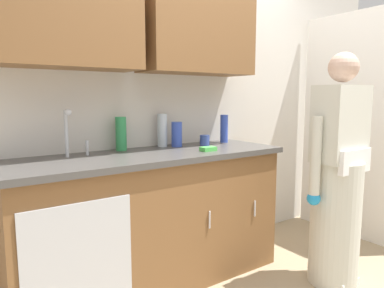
{
  "coord_description": "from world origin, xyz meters",
  "views": [
    {
      "loc": [
        -1.69,
        -1.44,
        1.32
      ],
      "look_at": [
        -0.3,
        0.55,
        1.0
      ],
      "focal_mm": 33.16,
      "sensor_mm": 36.0,
      "label": 1
    }
  ],
  "objects_px": {
    "bottle_soap": "(121,134)",
    "cup_by_sink": "(205,140)",
    "sink": "(81,162)",
    "sponge": "(208,149)",
    "bottle_cleaner_spray": "(162,130)",
    "bottle_water_short": "(177,134)",
    "bottle_water_tall": "(224,129)",
    "person_at_sink": "(337,188)"
  },
  "relations": [
    {
      "from": "bottle_cleaner_spray",
      "to": "bottle_water_short",
      "type": "height_order",
      "value": "bottle_cleaner_spray"
    },
    {
      "from": "sink",
      "to": "bottle_cleaner_spray",
      "type": "height_order",
      "value": "sink"
    },
    {
      "from": "bottle_cleaner_spray",
      "to": "bottle_soap",
      "type": "height_order",
      "value": "bottle_cleaner_spray"
    },
    {
      "from": "bottle_cleaner_spray",
      "to": "bottle_water_short",
      "type": "xyz_separation_m",
      "value": [
        0.09,
        -0.07,
        -0.03
      ]
    },
    {
      "from": "bottle_water_short",
      "to": "bottle_water_tall",
      "type": "bearing_deg",
      "value": -0.29
    },
    {
      "from": "sponge",
      "to": "bottle_water_tall",
      "type": "bearing_deg",
      "value": 37.4
    },
    {
      "from": "sink",
      "to": "sponge",
      "type": "height_order",
      "value": "sink"
    },
    {
      "from": "sink",
      "to": "person_at_sink",
      "type": "distance_m",
      "value": 1.74
    },
    {
      "from": "bottle_cleaner_spray",
      "to": "bottle_water_tall",
      "type": "relative_size",
      "value": 1.09
    },
    {
      "from": "sink",
      "to": "sponge",
      "type": "relative_size",
      "value": 4.55
    },
    {
      "from": "sink",
      "to": "bottle_cleaner_spray",
      "type": "distance_m",
      "value": 0.76
    },
    {
      "from": "bottle_soap",
      "to": "sponge",
      "type": "xyz_separation_m",
      "value": [
        0.5,
        -0.38,
        -0.11
      ]
    },
    {
      "from": "cup_by_sink",
      "to": "bottle_soap",
      "type": "bearing_deg",
      "value": 168.16
    },
    {
      "from": "bottle_water_short",
      "to": "bottle_water_tall",
      "type": "height_order",
      "value": "bottle_water_tall"
    },
    {
      "from": "cup_by_sink",
      "to": "sponge",
      "type": "height_order",
      "value": "cup_by_sink"
    },
    {
      "from": "bottle_cleaner_spray",
      "to": "bottle_water_tall",
      "type": "bearing_deg",
      "value": -7.55
    },
    {
      "from": "person_at_sink",
      "to": "bottle_water_short",
      "type": "distance_m",
      "value": 1.22
    },
    {
      "from": "bottle_water_tall",
      "to": "cup_by_sink",
      "type": "distance_m",
      "value": 0.28
    },
    {
      "from": "cup_by_sink",
      "to": "bottle_water_tall",
      "type": "bearing_deg",
      "value": 15.45
    },
    {
      "from": "bottle_cleaner_spray",
      "to": "sponge",
      "type": "relative_size",
      "value": 2.32
    },
    {
      "from": "bottle_soap",
      "to": "sink",
      "type": "bearing_deg",
      "value": -149.81
    },
    {
      "from": "sink",
      "to": "bottle_water_short",
      "type": "relative_size",
      "value": 2.6
    },
    {
      "from": "person_at_sink",
      "to": "bottle_cleaner_spray",
      "type": "xyz_separation_m",
      "value": [
        -0.84,
        0.97,
        0.38
      ]
    },
    {
      "from": "bottle_cleaner_spray",
      "to": "bottle_soap",
      "type": "relative_size",
      "value": 1.05
    },
    {
      "from": "cup_by_sink",
      "to": "sponge",
      "type": "distance_m",
      "value": 0.28
    },
    {
      "from": "sink",
      "to": "bottle_water_tall",
      "type": "xyz_separation_m",
      "value": [
        1.27,
        0.15,
        0.13
      ]
    },
    {
      "from": "person_at_sink",
      "to": "sponge",
      "type": "relative_size",
      "value": 14.73
    },
    {
      "from": "sink",
      "to": "sponge",
      "type": "distance_m",
      "value": 0.88
    },
    {
      "from": "bottle_water_tall",
      "to": "sink",
      "type": "bearing_deg",
      "value": -173.42
    },
    {
      "from": "person_at_sink",
      "to": "bottle_water_tall",
      "type": "relative_size",
      "value": 6.91
    },
    {
      "from": "person_at_sink",
      "to": "bottle_soap",
      "type": "bearing_deg",
      "value": 140.91
    },
    {
      "from": "person_at_sink",
      "to": "bottle_water_tall",
      "type": "distance_m",
      "value": 1.01
    },
    {
      "from": "bottle_water_tall",
      "to": "sponge",
      "type": "xyz_separation_m",
      "value": [
        -0.41,
        -0.31,
        -0.1
      ]
    },
    {
      "from": "person_at_sink",
      "to": "bottle_water_short",
      "type": "height_order",
      "value": "person_at_sink"
    },
    {
      "from": "sink",
      "to": "bottle_water_short",
      "type": "bearing_deg",
      "value": 10.59
    },
    {
      "from": "sink",
      "to": "bottle_soap",
      "type": "relative_size",
      "value": 2.06
    },
    {
      "from": "person_at_sink",
      "to": "bottle_soap",
      "type": "height_order",
      "value": "person_at_sink"
    },
    {
      "from": "sink",
      "to": "bottle_water_tall",
      "type": "relative_size",
      "value": 2.13
    },
    {
      "from": "bottle_water_short",
      "to": "cup_by_sink",
      "type": "relative_size",
      "value": 2.28
    },
    {
      "from": "bottle_water_tall",
      "to": "cup_by_sink",
      "type": "relative_size",
      "value": 2.78
    },
    {
      "from": "bottle_cleaner_spray",
      "to": "cup_by_sink",
      "type": "distance_m",
      "value": 0.35
    },
    {
      "from": "bottle_soap",
      "to": "cup_by_sink",
      "type": "bearing_deg",
      "value": -11.84
    }
  ]
}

